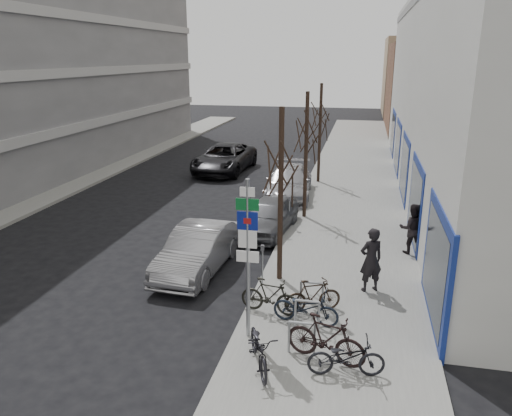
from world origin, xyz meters
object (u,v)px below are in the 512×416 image
at_px(meter_back, 305,178).
at_px(bike_far_curb, 346,354).
at_px(highway_sign_pole, 248,250).
at_px(lane_car, 224,158).
at_px(parked_car_back, 289,183).
at_px(pedestrian_near, 371,260).
at_px(tree_far, 321,110).
at_px(bike_mid_inner, 270,296).
at_px(bike_rack, 307,312).
at_px(parked_car_front, 198,250).
at_px(meter_mid, 289,209).
at_px(bike_far_inner, 313,295).
at_px(bike_near_left, 259,345).
at_px(pedestrian_far, 412,228).
at_px(tree_mid, 307,126).
at_px(meter_front, 262,261).
at_px(parked_car_mid, 269,216).
at_px(bike_near_right, 326,338).
at_px(bike_mid_curb, 306,305).
at_px(tree_near, 281,155).

bearing_deg(meter_back, bike_far_curb, -79.86).
height_order(highway_sign_pole, lane_car, highway_sign_pole).
bearing_deg(parked_car_back, pedestrian_near, -72.58).
bearing_deg(tree_far, bike_mid_inner, -89.60).
relative_size(bike_rack, parked_car_front, 0.50).
bearing_deg(bike_mid_inner, meter_mid, 13.31).
bearing_deg(bike_far_inner, meter_mid, -10.80).
height_order(bike_near_left, bike_mid_inner, bike_near_left).
height_order(highway_sign_pole, bike_near_left, highway_sign_pole).
height_order(bike_rack, parked_car_back, parked_car_back).
bearing_deg(bike_far_curb, bike_mid_inner, 32.02).
bearing_deg(pedestrian_near, meter_mid, -86.76).
xyz_separation_m(bike_far_curb, pedestrian_far, (1.95, 7.70, 0.40)).
height_order(bike_far_curb, pedestrian_far, pedestrian_far).
relative_size(meter_back, bike_mid_inner, 0.76).
distance_m(tree_mid, tree_far, 6.50).
height_order(meter_front, parked_car_mid, parked_car_mid).
height_order(highway_sign_pole, bike_near_right, highway_sign_pole).
relative_size(bike_far_curb, pedestrian_far, 0.92).
bearing_deg(bike_near_left, tree_far, 69.09).
bearing_deg(tree_far, bike_far_inner, -85.24).
distance_m(tree_far, bike_mid_curb, 16.01).
xyz_separation_m(bike_rack, meter_front, (-1.65, 2.40, 0.26)).
xyz_separation_m(meter_front, pedestrian_far, (4.65, 3.58, 0.15)).
xyz_separation_m(bike_near_left, bike_near_right, (1.44, 0.55, 0.02)).
bearing_deg(bike_near_right, meter_mid, 29.58).
height_order(highway_sign_pole, meter_front, highway_sign_pole).
height_order(meter_mid, bike_near_left, meter_mid).
distance_m(bike_far_curb, pedestrian_near, 4.41).
bearing_deg(parked_car_back, tree_mid, -74.31).
relative_size(bike_rack, meter_back, 1.78).
bearing_deg(tree_near, bike_near_left, -85.96).
xyz_separation_m(bike_far_inner, pedestrian_near, (1.53, 1.66, 0.50)).
height_order(bike_mid_curb, pedestrian_near, pedestrian_near).
bearing_deg(pedestrian_far, tree_far, -68.87).
bearing_deg(bike_far_curb, bike_mid_curb, 18.96).
distance_m(meter_back, parked_car_front, 10.45).
height_order(tree_mid, parked_car_mid, tree_mid).
xyz_separation_m(meter_back, bike_mid_inner, (0.56, -12.74, -0.26)).
bearing_deg(parked_car_mid, bike_rack, -64.99).
bearing_deg(meter_mid, parked_car_mid, -145.53).
bearing_deg(meter_front, bike_rack, -55.49).
distance_m(bike_near_right, pedestrian_far, 7.66).
xyz_separation_m(meter_front, parked_car_mid, (-0.75, 4.99, -0.20)).
distance_m(bike_rack, lane_car, 19.19).
distance_m(tree_mid, bike_far_inner, 9.20).
distance_m(bike_far_curb, parked_car_back, 14.90).
relative_size(tree_mid, parked_car_front, 1.21).
bearing_deg(bike_far_curb, bike_near_left, 83.06).
distance_m(bike_rack, meter_back, 13.50).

